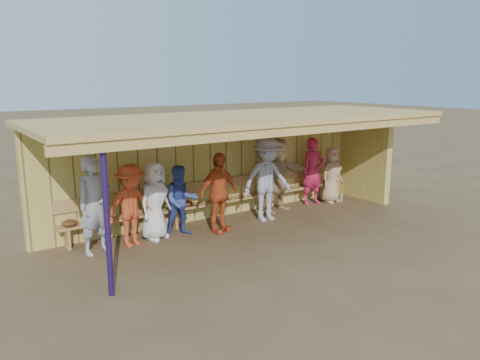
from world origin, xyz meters
The scene contains 13 objects.
ground centered at (0.00, 0.00, 0.00)m, with size 90.00×90.00×0.00m, color brown.
player_a centered at (-3.19, 0.50, 0.94)m, with size 0.69×0.45×1.88m, color #9898A0.
player_b centered at (-1.93, 0.61, 0.81)m, with size 0.79×0.51×1.62m, color silver.
player_c centered at (-1.38, 0.52, 0.75)m, with size 0.73×0.57×1.49m, color #354794.
player_d centered at (-0.63, 0.24, 0.87)m, with size 1.02×0.42×1.73m, color #CF5121.
player_e centered at (0.75, 0.34, 0.98)m, with size 1.26×0.72×1.95m, color #9C9AA3.
player_f centered at (1.45, 0.81, 0.93)m, with size 1.72×0.55×1.85m, color tan.
player_g centered at (2.64, 0.81, 0.88)m, with size 0.64×0.42×1.75m, color #CA2047.
player_h centered at (3.19, 0.66, 0.74)m, with size 0.73×0.47×1.49m, color tan.
player_extra centered at (-2.48, 0.50, 0.82)m, with size 1.06×0.61×1.64m, color #BF441E.
dugout_structure centered at (0.39, 0.69, 1.69)m, with size 8.80×3.20×2.50m.
bench centered at (0.00, 1.12, 0.53)m, with size 7.60×0.34×0.93m.
dugout_equipment centered at (-0.93, 0.99, 0.49)m, with size 7.22×0.62×0.80m.
Camera 1 is at (-5.75, -7.96, 3.24)m, focal length 35.00 mm.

